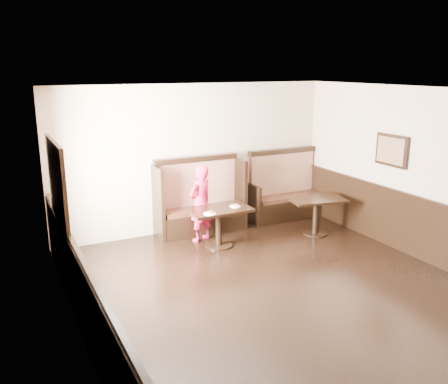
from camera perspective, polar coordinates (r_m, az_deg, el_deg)
ground at (r=6.63m, az=8.89°, el=-13.21°), size 7.00×7.00×0.00m
room_shell at (r=6.41m, az=5.46°, el=-7.52°), size 7.00×7.00×7.00m
booth_main at (r=9.11m, az=-2.98°, el=-1.54°), size 1.75×0.72×1.45m
booth_neighbor at (r=10.03m, az=7.29°, el=-0.38°), size 1.65×0.72×1.45m
table_main at (r=8.31m, az=-0.64°, el=-3.06°), size 1.11×0.69×0.70m
table_neighbor at (r=9.11m, az=11.03°, el=-1.80°), size 1.12×0.85×0.70m
child at (r=8.56m, az=-2.84°, el=-1.35°), size 0.61×0.52×1.42m
pizza_plate_left at (r=7.96m, az=-1.74°, el=-2.55°), size 0.21×0.21×0.04m
pizza_plate_right at (r=8.37m, az=1.35°, el=-1.66°), size 0.20×0.20×0.04m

